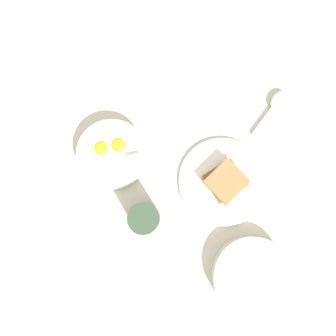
{
  "coord_description": "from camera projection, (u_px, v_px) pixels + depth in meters",
  "views": [
    {
      "loc": [
        -0.17,
        -0.02,
        0.83
      ],
      "look_at": [
        -0.06,
        0.02,
        0.02
      ],
      "focal_mm": 35.0,
      "sensor_mm": 36.0,
      "label": 1
    }
  ],
  "objects": [
    {
      "name": "soup_spoon",
      "position": [
        277.0,
        104.0,
        0.85
      ],
      "size": [
        0.14,
        0.07,
        0.03
      ],
      "color": "white",
      "rests_on": "ground_plane"
    },
    {
      "name": "ground_plane",
      "position": [
        181.0,
        150.0,
        0.84
      ],
      "size": [
        3.0,
        3.0,
        0.0
      ],
      "primitive_type": "plane",
      "color": "beige"
    },
    {
      "name": "toast_sandwich",
      "position": [
        226.0,
        181.0,
        0.8
      ],
      "size": [
        0.12,
        0.12,
        0.04
      ],
      "color": "brown",
      "rests_on": "toast_plate"
    },
    {
      "name": "egg_bowl",
      "position": [
        113.0,
        154.0,
        0.82
      ],
      "size": [
        0.17,
        0.17,
        0.07
      ],
      "color": "white",
      "rests_on": "ground_plane"
    },
    {
      "name": "drinking_cup",
      "position": [
        144.0,
        218.0,
        0.77
      ],
      "size": [
        0.07,
        0.07,
        0.09
      ],
      "color": "#334733",
      "rests_on": "ground_plane"
    },
    {
      "name": "congee_bowl",
      "position": [
        253.0,
        277.0,
        0.77
      ],
      "size": [
        0.19,
        0.19,
        0.05
      ],
      "color": "white",
      "rests_on": "ground_plane"
    },
    {
      "name": "toast_plate",
      "position": [
        223.0,
        181.0,
        0.83
      ],
      "size": [
        0.22,
        0.22,
        0.01
      ],
      "color": "white",
      "rests_on": "ground_plane"
    }
  ]
}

